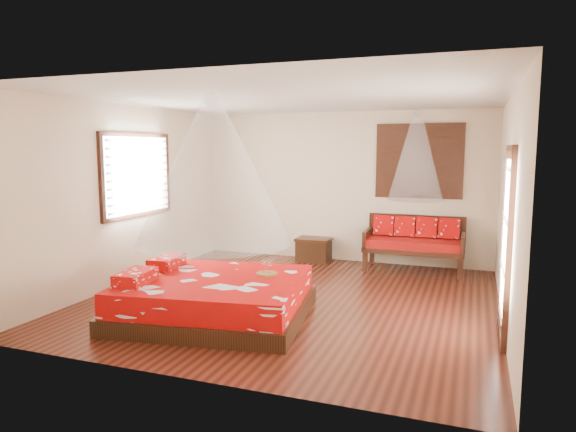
{
  "coord_description": "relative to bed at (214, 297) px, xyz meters",
  "views": [
    {
      "loc": [
        2.37,
        -6.67,
        2.12
      ],
      "look_at": [
        -0.17,
        0.25,
        1.15
      ],
      "focal_mm": 32.0,
      "sensor_mm": 36.0,
      "label": 1
    }
  ],
  "objects": [
    {
      "name": "room",
      "position": [
        0.69,
        1.07,
        1.15
      ],
      "size": [
        5.54,
        5.54,
        2.84
      ],
      "color": "black",
      "rests_on": "ground"
    },
    {
      "name": "bed",
      "position": [
        0.0,
        0.0,
        0.0
      ],
      "size": [
        2.53,
        2.35,
        0.65
      ],
      "rotation": [
        0.0,
        0.0,
        0.15
      ],
      "color": "black",
      "rests_on": "floor"
    },
    {
      "name": "daybed",
      "position": [
        2.09,
        3.44,
        0.27
      ],
      "size": [
        1.69,
        0.75,
        0.94
      ],
      "color": "black",
      "rests_on": "floor"
    },
    {
      "name": "storage_chest",
      "position": [
        0.23,
        3.52,
        -0.03
      ],
      "size": [
        0.65,
        0.48,
        0.44
      ],
      "rotation": [
        0.0,
        0.0,
        -0.01
      ],
      "color": "black",
      "rests_on": "floor"
    },
    {
      "name": "shutter_panel",
      "position": [
        2.09,
        3.78,
        1.65
      ],
      "size": [
        1.52,
        0.06,
        1.32
      ],
      "color": "black",
      "rests_on": "wall_back"
    },
    {
      "name": "window_left",
      "position": [
        -2.02,
        1.27,
        1.45
      ],
      "size": [
        0.1,
        1.74,
        1.34
      ],
      "color": "black",
      "rests_on": "wall_left"
    },
    {
      "name": "glazed_door",
      "position": [
        3.4,
        0.47,
        0.82
      ],
      "size": [
        0.08,
        1.02,
        2.16
      ],
      "color": "black",
      "rests_on": "floor"
    },
    {
      "name": "wine_tray",
      "position": [
        0.57,
        0.37,
        0.31
      ],
      "size": [
        0.27,
        0.27,
        0.22
      ],
      "rotation": [
        0.0,
        0.0,
        -0.17
      ],
      "color": "brown",
      "rests_on": "bed"
    },
    {
      "name": "mosquito_net_main",
      "position": [
        0.02,
        0.0,
        1.6
      ],
      "size": [
        1.94,
        1.94,
        1.8
      ],
      "primitive_type": "cone",
      "color": "white",
      "rests_on": "ceiling"
    },
    {
      "name": "mosquito_net_daybed",
      "position": [
        2.09,
        3.32,
        1.75
      ],
      "size": [
        0.92,
        0.92,
        1.5
      ],
      "primitive_type": "cone",
      "color": "white",
      "rests_on": "ceiling"
    }
  ]
}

